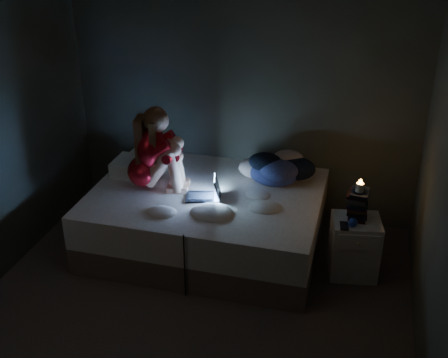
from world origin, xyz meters
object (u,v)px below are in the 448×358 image
(laptop, at_px, (203,187))
(candle, at_px, (360,187))
(woman, at_px, (144,148))
(bed, at_px, (207,218))
(nightstand, at_px, (354,247))
(phone, at_px, (342,224))

(laptop, height_order, candle, candle)
(woman, bearing_deg, bed, -3.51)
(bed, relative_size, nightstand, 3.87)
(phone, bearing_deg, nightstand, 45.63)
(laptop, bearing_deg, bed, 76.68)
(bed, bearing_deg, woman, -173.52)
(nightstand, height_order, candle, candle)
(laptop, bearing_deg, phone, -18.95)
(woman, xyz_separation_m, candle, (1.99, 0.00, -0.15))
(woman, bearing_deg, candle, -9.86)
(nightstand, bearing_deg, candle, 93.95)
(bed, xyz_separation_m, phone, (1.29, -0.23, 0.27))
(bed, distance_m, laptop, 0.43)
(laptop, distance_m, phone, 1.30)
(woman, xyz_separation_m, nightstand, (2.00, -0.04, -0.73))
(woman, height_order, laptop, woman)
(laptop, bearing_deg, candle, -11.80)
(nightstand, relative_size, phone, 3.99)
(woman, distance_m, laptop, 0.66)
(phone, bearing_deg, laptop, 178.48)
(candle, distance_m, phone, 0.36)
(bed, bearing_deg, nightstand, -4.50)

